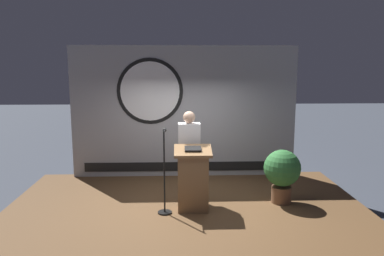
% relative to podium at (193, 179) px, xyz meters
% --- Properties ---
extents(ground_plane, '(40.00, 40.00, 0.00)m').
position_rel_podium_xyz_m(ground_plane, '(-0.11, 0.23, -0.85)').
color(ground_plane, '#383D47').
extents(stage_platform, '(6.40, 4.00, 0.30)m').
position_rel_podium_xyz_m(stage_platform, '(-0.11, 0.23, -0.70)').
color(stage_platform, brown).
rests_on(stage_platform, ground).
extents(banner_display, '(4.98, 0.12, 2.91)m').
position_rel_podium_xyz_m(banner_display, '(-0.14, 2.08, 0.91)').
color(banner_display, '#9E9EA3').
rests_on(banner_display, stage_platform).
extents(podium, '(0.64, 0.50, 1.12)m').
position_rel_podium_xyz_m(podium, '(0.00, 0.00, 0.00)').
color(podium, olive).
rests_on(podium, stage_platform).
extents(speaker_person, '(0.40, 0.26, 1.67)m').
position_rel_podium_xyz_m(speaker_person, '(-0.05, 0.48, 0.30)').
color(speaker_person, black).
rests_on(speaker_person, stage_platform).
extents(microphone_stand, '(0.24, 0.55, 1.42)m').
position_rel_podium_xyz_m(microphone_stand, '(-0.49, -0.09, -0.05)').
color(microphone_stand, black).
rests_on(microphone_stand, stage_platform).
extents(potted_plant, '(0.67, 0.67, 0.98)m').
position_rel_podium_xyz_m(potted_plant, '(1.63, 0.29, 0.04)').
color(potted_plant, brown).
rests_on(potted_plant, stage_platform).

